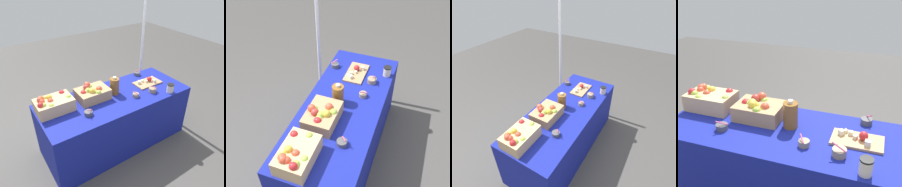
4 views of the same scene
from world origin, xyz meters
TOP-DOWN VIEW (x-y plane):
  - ground_plane at (0.00, 0.00)m, footprint 10.00×10.00m
  - table at (0.00, 0.00)m, footprint 1.90×0.76m
  - apple_crate_left at (-0.74, 0.13)m, footprint 0.40×0.27m
  - apple_crate_middle at (-0.26, 0.11)m, footprint 0.38×0.28m
  - cutting_board_front at (0.55, 0.03)m, footprint 0.37×0.21m
  - sample_bowl_near at (0.45, -0.18)m, footprint 0.10×0.10m
  - sample_bowl_mid at (0.20, -0.15)m, footprint 0.08×0.08m
  - sample_bowl_far at (-0.46, -0.15)m, footprint 0.10×0.09m
  - sample_bowl_extra at (0.59, 0.30)m, footprint 0.09×0.09m
  - cider_jug at (0.03, 0.06)m, footprint 0.12×0.12m
  - coffee_cup at (0.63, -0.30)m, footprint 0.09×0.09m
  - tent_pole at (0.99, 0.68)m, footprint 0.04×0.04m

SIDE VIEW (x-z plane):
  - ground_plane at x=0.00m, z-range 0.00..0.00m
  - table at x=0.00m, z-range 0.00..0.74m
  - cutting_board_front at x=0.55m, z-range 0.72..0.80m
  - sample_bowl_mid at x=0.20m, z-range 0.72..0.80m
  - sample_bowl_far at x=-0.46m, z-range 0.72..0.81m
  - sample_bowl_extra at x=0.59m, z-range 0.72..0.81m
  - sample_bowl_near at x=0.45m, z-range 0.71..0.82m
  - coffee_cup at x=0.63m, z-range 0.74..0.85m
  - apple_crate_middle at x=-0.26m, z-range 0.73..0.91m
  - apple_crate_left at x=-0.74m, z-range 0.73..0.92m
  - cider_jug at x=0.03m, z-range 0.73..0.96m
  - tent_pole at x=0.99m, z-range 0.00..2.30m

